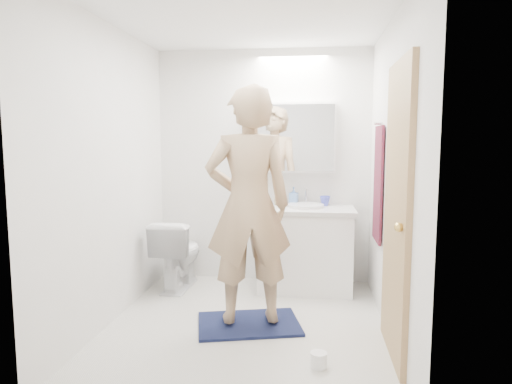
% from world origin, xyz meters
% --- Properties ---
extents(floor, '(2.50, 2.50, 0.00)m').
position_xyz_m(floor, '(0.00, 0.00, 0.00)').
color(floor, silver).
rests_on(floor, ground).
extents(ceiling, '(2.50, 2.50, 0.00)m').
position_xyz_m(ceiling, '(0.00, 0.00, 2.40)').
color(ceiling, white).
rests_on(ceiling, floor).
extents(wall_back, '(2.50, 0.00, 2.50)m').
position_xyz_m(wall_back, '(0.00, 1.25, 1.20)').
color(wall_back, white).
rests_on(wall_back, floor).
extents(wall_front, '(2.50, 0.00, 2.50)m').
position_xyz_m(wall_front, '(0.00, -1.25, 1.20)').
color(wall_front, white).
rests_on(wall_front, floor).
extents(wall_left, '(0.00, 2.50, 2.50)m').
position_xyz_m(wall_left, '(-1.10, 0.00, 1.20)').
color(wall_left, white).
rests_on(wall_left, floor).
extents(wall_right, '(0.00, 2.50, 2.50)m').
position_xyz_m(wall_right, '(1.10, 0.00, 1.20)').
color(wall_right, white).
rests_on(wall_right, floor).
extents(vanity_cabinet, '(0.90, 0.55, 0.78)m').
position_xyz_m(vanity_cabinet, '(0.45, 0.96, 0.39)').
color(vanity_cabinet, white).
rests_on(vanity_cabinet, floor).
extents(countertop, '(0.95, 0.58, 0.04)m').
position_xyz_m(countertop, '(0.45, 0.96, 0.80)').
color(countertop, silver).
rests_on(countertop, vanity_cabinet).
extents(sink_basin, '(0.36, 0.36, 0.03)m').
position_xyz_m(sink_basin, '(0.45, 0.99, 0.84)').
color(sink_basin, silver).
rests_on(sink_basin, countertop).
extents(faucet, '(0.02, 0.02, 0.16)m').
position_xyz_m(faucet, '(0.45, 1.19, 0.90)').
color(faucet, silver).
rests_on(faucet, countertop).
extents(medicine_cabinet, '(0.88, 0.14, 0.70)m').
position_xyz_m(medicine_cabinet, '(0.30, 1.18, 1.50)').
color(medicine_cabinet, white).
rests_on(medicine_cabinet, wall_back).
extents(mirror_panel, '(0.84, 0.01, 0.66)m').
position_xyz_m(mirror_panel, '(0.30, 1.10, 1.50)').
color(mirror_panel, silver).
rests_on(mirror_panel, medicine_cabinet).
extents(toilet, '(0.42, 0.70, 0.70)m').
position_xyz_m(toilet, '(-0.81, 0.85, 0.35)').
color(toilet, white).
rests_on(toilet, floor).
extents(bath_rug, '(0.91, 0.73, 0.02)m').
position_xyz_m(bath_rug, '(0.02, 0.00, 0.01)').
color(bath_rug, '#13213D').
rests_on(bath_rug, floor).
extents(person, '(0.76, 0.59, 1.84)m').
position_xyz_m(person, '(0.02, 0.00, 0.97)').
color(person, tan).
rests_on(person, bath_rug).
extents(door, '(0.04, 0.80, 2.00)m').
position_xyz_m(door, '(1.08, -0.35, 1.00)').
color(door, tan).
rests_on(door, wall_right).
extents(door_knob, '(0.06, 0.06, 0.06)m').
position_xyz_m(door_knob, '(1.04, -0.65, 0.95)').
color(door_knob, gold).
rests_on(door_knob, door).
extents(towel, '(0.02, 0.42, 1.00)m').
position_xyz_m(towel, '(1.08, 0.55, 1.10)').
color(towel, '#111838').
rests_on(towel, wall_right).
extents(towel_hook, '(0.07, 0.02, 0.02)m').
position_xyz_m(towel_hook, '(1.07, 0.55, 1.62)').
color(towel_hook, silver).
rests_on(towel_hook, wall_right).
extents(soap_bottle_a, '(0.11, 0.11, 0.21)m').
position_xyz_m(soap_bottle_a, '(0.17, 1.11, 0.93)').
color(soap_bottle_a, '#C2B87D').
rests_on(soap_bottle_a, countertop).
extents(soap_bottle_b, '(0.10, 0.10, 0.18)m').
position_xyz_m(soap_bottle_b, '(0.33, 1.15, 0.91)').
color(soap_bottle_b, '#5C84C5').
rests_on(soap_bottle_b, countertop).
extents(toothbrush_cup, '(0.12, 0.12, 0.10)m').
position_xyz_m(toothbrush_cup, '(0.64, 1.12, 0.87)').
color(toothbrush_cup, '#444DCE').
rests_on(toothbrush_cup, countertop).
extents(toilet_paper_roll, '(0.11, 0.11, 0.10)m').
position_xyz_m(toilet_paper_roll, '(0.57, -0.61, 0.05)').
color(toilet_paper_roll, white).
rests_on(toilet_paper_roll, floor).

